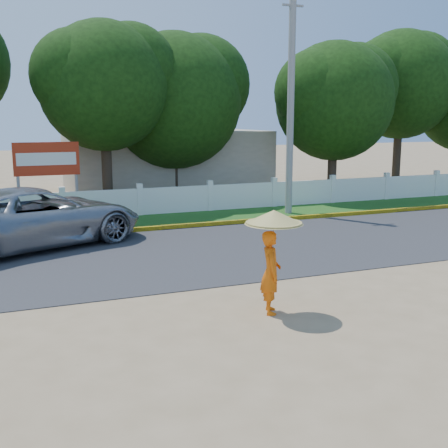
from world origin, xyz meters
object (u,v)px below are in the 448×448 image
object	(u,v)px
monk_with_parasol	(272,246)
billboard	(47,163)
utility_pole	(291,103)
vehicle	(35,217)

from	to	relation	value
monk_with_parasol	billboard	distance (m)	13.68
monk_with_parasol	utility_pole	bearing A→B (deg)	60.34
utility_pole	vehicle	xyz separation A→B (m)	(-10.00, -2.40, -3.55)
monk_with_parasol	billboard	xyz separation A→B (m)	(-3.28, 13.26, 0.76)
monk_with_parasol	billboard	size ratio (longest dim) A/B	0.72
utility_pole	vehicle	world-z (taller)	utility_pole
vehicle	billboard	distance (m)	5.47
vehicle	monk_with_parasol	size ratio (longest dim) A/B	3.12
vehicle	monk_with_parasol	world-z (taller)	monk_with_parasol
utility_pole	billboard	xyz separation A→B (m)	(-9.20, 2.87, -2.33)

